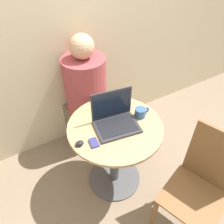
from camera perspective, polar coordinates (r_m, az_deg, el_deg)
name	(u,v)px	position (r m, az deg, el deg)	size (l,w,h in m)	color
ground_plane	(114,178)	(2.24, 0.64, -16.75)	(12.00, 12.00, 0.00)	#7F6B56
back_wall	(66,17)	(2.00, -11.85, 23.11)	(7.00, 0.05, 2.60)	beige
round_table	(115,145)	(1.84, 0.76, -8.66)	(0.74, 0.74, 0.72)	#4C4C51
laptop	(115,119)	(1.65, 0.84, -1.73)	(0.36, 0.29, 0.26)	#2D2D33
cell_phone	(94,143)	(1.55, -4.74, -8.02)	(0.07, 0.09, 0.02)	navy
computer_mouse	(79,143)	(1.55, -8.49, -8.13)	(0.06, 0.05, 0.03)	black
coffee_cup	(141,112)	(1.74, 7.49, -0.12)	(0.13, 0.09, 0.08)	#335684
chair_empty	(199,187)	(1.75, 21.85, -17.79)	(0.51, 0.51, 0.94)	brown
person_seated	(84,101)	(2.27, -7.38, 2.94)	(0.44, 0.63, 1.22)	brown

